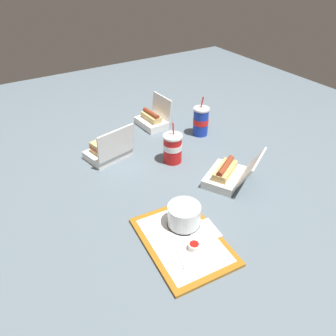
{
  "coord_description": "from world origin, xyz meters",
  "views": [
    {
      "loc": [
        -1.04,
        0.61,
        0.88
      ],
      "look_at": [
        -0.03,
        -0.02,
        0.05
      ],
      "focal_mm": 35.0,
      "sensor_mm": 36.0,
      "label": 1
    }
  ],
  "objects_px": {
    "cake_container": "(184,216)",
    "ketchup_cup": "(194,246)",
    "clamshell_hotdog_right": "(227,174)",
    "soda_cup_back": "(173,148)",
    "clamshell_hotdog_front": "(153,119)",
    "soda_cup_center": "(201,121)",
    "food_tray": "(183,241)",
    "plastic_fork": "(181,255)",
    "clamshell_sandwich_corner": "(109,149)"
  },
  "relations": [
    {
      "from": "food_tray",
      "to": "ketchup_cup",
      "type": "bearing_deg",
      "value": -171.88
    },
    {
      "from": "clamshell_hotdog_right",
      "to": "soda_cup_back",
      "type": "height_order",
      "value": "soda_cup_back"
    },
    {
      "from": "clamshell_sandwich_corner",
      "to": "plastic_fork",
      "type": "bearing_deg",
      "value": 175.94
    },
    {
      "from": "cake_container",
      "to": "ketchup_cup",
      "type": "distance_m",
      "value": 0.13
    },
    {
      "from": "clamshell_hotdog_right",
      "to": "food_tray",
      "type": "bearing_deg",
      "value": 117.89
    },
    {
      "from": "clamshell_sandwich_corner",
      "to": "soda_cup_back",
      "type": "relative_size",
      "value": 1.16
    },
    {
      "from": "food_tray",
      "to": "clamshell_hotdog_front",
      "type": "relative_size",
      "value": 2.12
    },
    {
      "from": "clamshell_hotdog_right",
      "to": "soda_cup_back",
      "type": "bearing_deg",
      "value": 23.11
    },
    {
      "from": "plastic_fork",
      "to": "clamshell_hotdog_front",
      "type": "distance_m",
      "value": 0.97
    },
    {
      "from": "clamshell_hotdog_front",
      "to": "soda_cup_center",
      "type": "distance_m",
      "value": 0.28
    },
    {
      "from": "clamshell_sandwich_corner",
      "to": "ketchup_cup",
      "type": "bearing_deg",
      "value": -179.64
    },
    {
      "from": "clamshell_sandwich_corner",
      "to": "food_tray",
      "type": "bearing_deg",
      "value": 179.71
    },
    {
      "from": "food_tray",
      "to": "plastic_fork",
      "type": "xyz_separation_m",
      "value": [
        -0.06,
        0.05,
        0.01
      ]
    },
    {
      "from": "plastic_fork",
      "to": "soda_cup_back",
      "type": "bearing_deg",
      "value": -11.53
    },
    {
      "from": "clamshell_hotdog_right",
      "to": "plastic_fork",
      "type": "bearing_deg",
      "value": 121.13
    },
    {
      "from": "ketchup_cup",
      "to": "soda_cup_center",
      "type": "bearing_deg",
      "value": -38.01
    },
    {
      "from": "clamshell_hotdog_right",
      "to": "clamshell_hotdog_front",
      "type": "xyz_separation_m",
      "value": [
        0.64,
        0.01,
        0.0
      ]
    },
    {
      "from": "soda_cup_back",
      "to": "soda_cup_center",
      "type": "xyz_separation_m",
      "value": [
        0.14,
        -0.27,
        0.01
      ]
    },
    {
      "from": "food_tray",
      "to": "ketchup_cup",
      "type": "height_order",
      "value": "ketchup_cup"
    },
    {
      "from": "food_tray",
      "to": "clamshell_sandwich_corner",
      "type": "xyz_separation_m",
      "value": [
        0.65,
        -0.0,
        0.04
      ]
    },
    {
      "from": "food_tray",
      "to": "cake_container",
      "type": "distance_m",
      "value": 0.09
    },
    {
      "from": "plastic_fork",
      "to": "clamshell_sandwich_corner",
      "type": "xyz_separation_m",
      "value": [
        0.7,
        -0.05,
        0.03
      ]
    },
    {
      "from": "food_tray",
      "to": "clamshell_hotdog_right",
      "type": "height_order",
      "value": "clamshell_hotdog_right"
    },
    {
      "from": "plastic_fork",
      "to": "clamshell_hotdog_right",
      "type": "height_order",
      "value": "clamshell_hotdog_right"
    },
    {
      "from": "ketchup_cup",
      "to": "soda_cup_back",
      "type": "relative_size",
      "value": 0.2
    },
    {
      "from": "plastic_fork",
      "to": "clamshell_hotdog_right",
      "type": "xyz_separation_m",
      "value": [
        0.25,
        -0.41,
        0.02
      ]
    },
    {
      "from": "cake_container",
      "to": "clamshell_hotdog_right",
      "type": "xyz_separation_m",
      "value": [
        0.13,
        -0.32,
        -0.01
      ]
    },
    {
      "from": "food_tray",
      "to": "plastic_fork",
      "type": "relative_size",
      "value": 3.54
    },
    {
      "from": "clamshell_hotdog_front",
      "to": "soda_cup_back",
      "type": "distance_m",
      "value": 0.39
    },
    {
      "from": "food_tray",
      "to": "clamshell_hotdog_right",
      "type": "distance_m",
      "value": 0.41
    },
    {
      "from": "clamshell_hotdog_right",
      "to": "soda_cup_back",
      "type": "distance_m",
      "value": 0.29
    },
    {
      "from": "food_tray",
      "to": "soda_cup_back",
      "type": "distance_m",
      "value": 0.52
    },
    {
      "from": "ketchup_cup",
      "to": "soda_cup_center",
      "type": "xyz_separation_m",
      "value": [
        0.66,
        -0.51,
        0.05
      ]
    },
    {
      "from": "clamshell_hotdog_right",
      "to": "clamshell_hotdog_front",
      "type": "height_order",
      "value": "same"
    },
    {
      "from": "food_tray",
      "to": "clamshell_hotdog_front",
      "type": "distance_m",
      "value": 0.9
    },
    {
      "from": "clamshell_hotdog_right",
      "to": "clamshell_sandwich_corner",
      "type": "bearing_deg",
      "value": 38.1
    },
    {
      "from": "plastic_fork",
      "to": "soda_cup_center",
      "type": "distance_m",
      "value": 0.87
    },
    {
      "from": "food_tray",
      "to": "clamshell_sandwich_corner",
      "type": "relative_size",
      "value": 1.67
    },
    {
      "from": "plastic_fork",
      "to": "clamshell_hotdog_right",
      "type": "distance_m",
      "value": 0.48
    },
    {
      "from": "clamshell_hotdog_front",
      "to": "soda_cup_center",
      "type": "height_order",
      "value": "soda_cup_center"
    },
    {
      "from": "soda_cup_center",
      "to": "clamshell_sandwich_corner",
      "type": "bearing_deg",
      "value": 84.88
    },
    {
      "from": "food_tray",
      "to": "plastic_fork",
      "type": "bearing_deg",
      "value": 139.79
    },
    {
      "from": "soda_cup_back",
      "to": "clamshell_sandwich_corner",
      "type": "bearing_deg",
      "value": 52.02
    },
    {
      "from": "cake_container",
      "to": "plastic_fork",
      "type": "distance_m",
      "value": 0.15
    },
    {
      "from": "food_tray",
      "to": "soda_cup_center",
      "type": "xyz_separation_m",
      "value": [
        0.6,
        -0.52,
        0.07
      ]
    },
    {
      "from": "clamshell_hotdog_right",
      "to": "clamshell_hotdog_front",
      "type": "distance_m",
      "value": 0.64
    },
    {
      "from": "plastic_fork",
      "to": "clamshell_hotdog_right",
      "type": "bearing_deg",
      "value": -40.49
    },
    {
      "from": "food_tray",
      "to": "clamshell_hotdog_front",
      "type": "xyz_separation_m",
      "value": [
        0.83,
        -0.35,
        0.03
      ]
    },
    {
      "from": "food_tray",
      "to": "clamshell_hotdog_right",
      "type": "relative_size",
      "value": 1.4
    },
    {
      "from": "clamshell_hotdog_front",
      "to": "soda_cup_center",
      "type": "xyz_separation_m",
      "value": [
        -0.23,
        -0.17,
        0.04
      ]
    }
  ]
}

